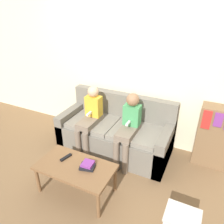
# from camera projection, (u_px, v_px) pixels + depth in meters

# --- Properties ---
(ground_plane) EXTENTS (10.00, 10.00, 0.00)m
(ground_plane) POSITION_uv_depth(u_px,v_px,m) (101.00, 167.00, 3.30)
(ground_plane) COLOR brown
(wall_back) EXTENTS (8.00, 0.07, 2.60)m
(wall_back) POSITION_uv_depth(u_px,v_px,m) (129.00, 66.00, 3.49)
(wall_back) COLOR beige
(wall_back) RESTS_ON ground_plane
(couch) EXTENTS (1.78, 0.79, 0.89)m
(couch) POSITION_uv_depth(u_px,v_px,m) (116.00, 133.00, 3.57)
(couch) COLOR #6B665B
(couch) RESTS_ON ground_plane
(coffee_table) EXTENTS (0.97, 0.53, 0.42)m
(coffee_table) POSITION_uv_depth(u_px,v_px,m) (75.00, 169.00, 2.72)
(coffee_table) COLOR brown
(coffee_table) RESTS_ON ground_plane
(person_left) EXTENTS (0.24, 0.55, 1.08)m
(person_left) POSITION_uv_depth(u_px,v_px,m) (90.00, 117.00, 3.40)
(person_left) COLOR #756656
(person_left) RESTS_ON ground_plane
(person_right) EXTENTS (0.24, 0.55, 1.08)m
(person_right) POSITION_uv_depth(u_px,v_px,m) (129.00, 126.00, 3.15)
(person_right) COLOR #756656
(person_right) RESTS_ON ground_plane
(tv_remote) EXTENTS (0.08, 0.17, 0.02)m
(tv_remote) POSITION_uv_depth(u_px,v_px,m) (66.00, 157.00, 2.83)
(tv_remote) COLOR black
(tv_remote) RESTS_ON coffee_table
(book_stack) EXTENTS (0.20, 0.18, 0.07)m
(book_stack) POSITION_uv_depth(u_px,v_px,m) (88.00, 166.00, 2.66)
(book_stack) COLOR black
(book_stack) RESTS_ON coffee_table
(bookshelf) EXTENTS (0.47, 0.28, 0.95)m
(bookshelf) POSITION_uv_depth(u_px,v_px,m) (214.00, 136.00, 3.18)
(bookshelf) COLOR brown
(bookshelf) RESTS_ON ground_plane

